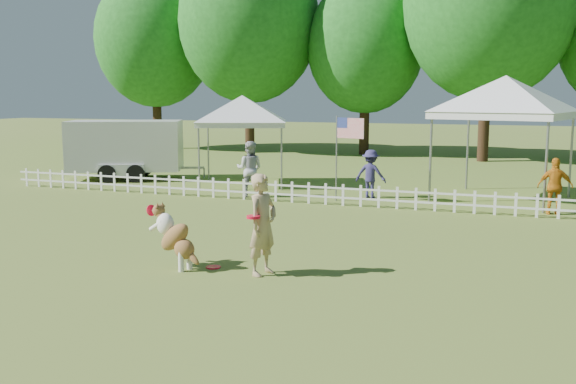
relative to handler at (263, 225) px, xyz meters
The scene contains 16 objects.
ground 1.22m from the handler, behind, with size 120.00×120.00×0.00m, color #526D22.
picket_fence 7.20m from the handler, 96.79° to the left, with size 22.00×0.08×0.60m, color white, non-canonical shape.
handler is the anchor object (origin of this frame).
dog 1.62m from the handler, behind, with size 1.08×0.36×1.11m, color brown, non-canonical shape.
frisbee_on_turf 1.30m from the handler, behind, with size 0.26×0.26×0.02m, color red.
canopy_tent_left 11.18m from the handler, 116.30° to the left, with size 2.86×2.86×2.96m, color silver, non-canonical shape.
canopy_tent_right 10.36m from the handler, 70.59° to the left, with size 3.39×3.39×3.50m, color silver, non-canonical shape.
cargo_trailer 13.77m from the handler, 133.95° to the left, with size 4.93×2.17×2.17m, color silver, non-canonical shape.
flag_pole 7.95m from the handler, 97.36° to the left, with size 0.94×0.10×2.45m, color gray, non-canonical shape.
spectator_a 8.55m from the handler, 115.47° to the left, with size 0.81×0.63×1.67m, color #A7A8AD.
spectator_b 8.78m from the handler, 91.43° to the left, with size 0.92×0.53×1.43m, color navy.
spectator_c 9.13m from the handler, 58.18° to the left, with size 0.85×0.35×1.45m, color #C47317.
tree_far_left 27.61m from the handler, 125.61° to the left, with size 6.60×6.60×11.00m, color #1B5C1A, non-canonical shape.
tree_left 24.31m from the handler, 114.48° to the left, with size 7.40×7.40×12.00m, color #1B5C1A, non-canonical shape.
tree_center_left 23.30m from the handler, 99.65° to the left, with size 6.00×6.00×9.80m, color #1B5C1A, non-canonical shape.
tree_center_right 21.92m from the handler, 84.18° to the left, with size 7.60×7.60×12.60m, color #1B5C1A, non-canonical shape.
Camera 1 is at (4.97, -9.88, 3.01)m, focal length 40.00 mm.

